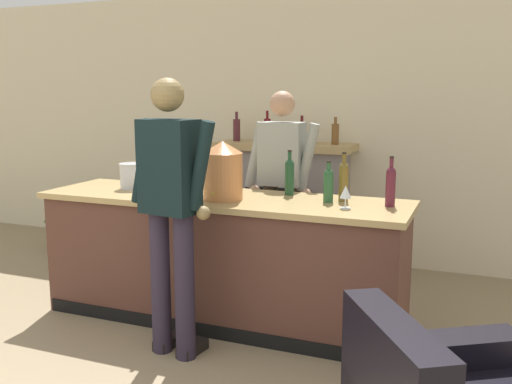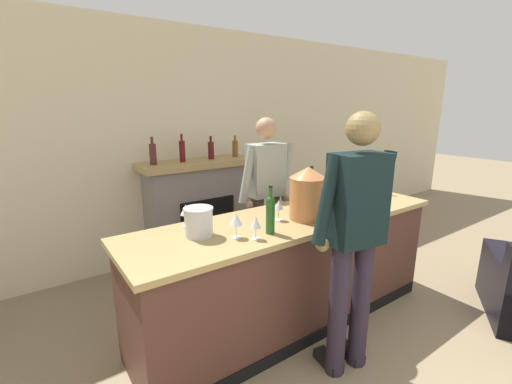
# 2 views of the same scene
# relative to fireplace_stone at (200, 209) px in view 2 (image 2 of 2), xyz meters

# --- Properties ---
(wall_back_panel) EXTENTS (12.00, 0.07, 2.75)m
(wall_back_panel) POSITION_rel_fireplace_stone_xyz_m (-0.13, 0.26, 0.75)
(wall_back_panel) COLOR beige
(wall_back_panel) RESTS_ON ground_plane
(bar_counter) EXTENTS (2.79, 0.78, 0.96)m
(bar_counter) POSITION_rel_fireplace_stone_xyz_m (0.05, -1.63, -0.14)
(bar_counter) COLOR #502F25
(bar_counter) RESTS_ON ground_plane
(fireplace_stone) EXTENTS (1.39, 0.52, 1.54)m
(fireplace_stone) POSITION_rel_fireplace_stone_xyz_m (0.00, 0.00, 0.00)
(fireplace_stone) COLOR gray
(fireplace_stone) RESTS_ON ground_plane
(person_customer) EXTENTS (0.65, 0.35, 1.82)m
(person_customer) POSITION_rel_fireplace_stone_xyz_m (0.01, -2.30, 0.39)
(person_customer) COLOR #292130
(person_customer) RESTS_ON ground_plane
(person_bartender) EXTENTS (0.66, 0.31, 1.74)m
(person_bartender) POSITION_rel_fireplace_stone_xyz_m (0.29, -0.95, 0.34)
(person_bartender) COLOR #4B4737
(person_bartender) RESTS_ON ground_plane
(copper_dispenser) EXTENTS (0.29, 0.33, 0.42)m
(copper_dispenser) POSITION_rel_fireplace_stone_xyz_m (0.12, -1.73, 0.55)
(copper_dispenser) COLOR #CA7D47
(copper_dispenser) RESTS_ON bar_counter
(ice_bucket_steel) EXTENTS (0.21, 0.21, 0.20)m
(ice_bucket_steel) POSITION_rel_fireplace_stone_xyz_m (-0.76, -1.58, 0.44)
(ice_bucket_steel) COLOR silver
(ice_bucket_steel) RESTS_ON bar_counter
(wine_bottle_rose_blush) EXTENTS (0.07, 0.07, 0.34)m
(wine_bottle_rose_blush) POSITION_rel_fireplace_stone_xyz_m (0.50, -1.38, 0.49)
(wine_bottle_rose_blush) COLOR #1A4327
(wine_bottle_rose_blush) RESTS_ON bar_counter
(wine_bottle_merlot_tall) EXTENTS (0.07, 0.07, 0.35)m
(wine_bottle_merlot_tall) POSITION_rel_fireplace_stone_xyz_m (0.94, -1.47, 0.49)
(wine_bottle_merlot_tall) COLOR brown
(wine_bottle_merlot_tall) RESTS_ON bar_counter
(wine_bottle_burgundy_dark) EXTENTS (0.07, 0.07, 0.29)m
(wine_bottle_burgundy_dark) POSITION_rel_fireplace_stone_xyz_m (0.85, -1.55, 0.47)
(wine_bottle_burgundy_dark) COLOR #23512D
(wine_bottle_burgundy_dark) RESTS_ON bar_counter
(wine_bottle_cabernet_heavy) EXTENTS (0.07, 0.07, 0.34)m
(wine_bottle_cabernet_heavy) POSITION_rel_fireplace_stone_xyz_m (1.28, -1.54, 0.49)
(wine_bottle_cabernet_heavy) COLOR #541B29
(wine_bottle_cabernet_heavy) RESTS_ON bar_counter
(wine_bottle_chardonnay_pale) EXTENTS (0.06, 0.06, 0.35)m
(wine_bottle_chardonnay_pale) POSITION_rel_fireplace_stone_xyz_m (-0.32, -1.82, 0.49)
(wine_bottle_chardonnay_pale) COLOR #21521D
(wine_bottle_chardonnay_pale) RESTS_ON bar_counter
(wine_glass_front_left) EXTENTS (0.08, 0.08, 0.17)m
(wine_glass_front_left) POSITION_rel_fireplace_stone_xyz_m (-0.76, -1.35, 0.46)
(wine_glass_front_left) COLOR silver
(wine_glass_front_left) RESTS_ON bar_counter
(wine_glass_mid_counter) EXTENTS (0.08, 0.08, 0.16)m
(wine_glass_mid_counter) POSITION_rel_fireplace_stone_xyz_m (1.02, -1.73, 0.44)
(wine_glass_mid_counter) COLOR silver
(wine_glass_mid_counter) RESTS_ON bar_counter
(wine_glass_front_right) EXTENTS (0.07, 0.07, 0.17)m
(wine_glass_front_right) POSITION_rel_fireplace_stone_xyz_m (-0.10, -1.64, 0.46)
(wine_glass_front_right) COLOR silver
(wine_glass_front_right) RESTS_ON bar_counter
(wine_glass_near_bucket) EXTENTS (0.07, 0.07, 0.17)m
(wine_glass_near_bucket) POSITION_rel_fireplace_stone_xyz_m (-0.47, -1.86, 0.46)
(wine_glass_near_bucket) COLOR silver
(wine_glass_near_bucket) RESTS_ON bar_counter
(wine_glass_back_row) EXTENTS (0.09, 0.09, 0.18)m
(wine_glass_back_row) POSITION_rel_fireplace_stone_xyz_m (-0.57, -1.76, 0.47)
(wine_glass_back_row) COLOR silver
(wine_glass_back_row) RESTS_ON bar_counter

